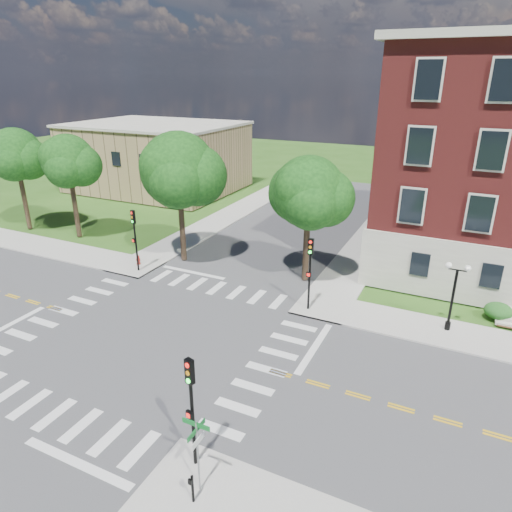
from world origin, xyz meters
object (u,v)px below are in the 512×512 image
at_px(street_sign_pole, 197,443).
at_px(traffic_signal_nw, 135,233).
at_px(twin_lamp_west, 453,293).
at_px(traffic_signal_se, 191,400).
at_px(traffic_signal_ne, 310,265).
at_px(push_button_post, 192,488).
at_px(fire_hydrant, 138,260).

bearing_deg(street_sign_pole, traffic_signal_nw, 135.12).
relative_size(traffic_signal_nw, street_sign_pole, 1.55).
bearing_deg(twin_lamp_west, traffic_signal_nw, -177.42).
xyz_separation_m(traffic_signal_se, traffic_signal_ne, (-0.27, 13.81, 0.00)).
bearing_deg(traffic_signal_nw, twin_lamp_west, 2.58).
height_order(push_button_post, fire_hydrant, push_button_post).
relative_size(street_sign_pole, push_button_post, 2.58).
relative_size(traffic_signal_ne, twin_lamp_west, 1.13).
bearing_deg(fire_hydrant, traffic_signal_nw, -51.24).
xyz_separation_m(street_sign_pole, push_button_post, (0.06, -0.56, -1.51)).
bearing_deg(fire_hydrant, twin_lamp_west, 0.08).
bearing_deg(traffic_signal_ne, push_button_post, -85.71).
bearing_deg(push_button_post, traffic_signal_ne, 94.29).
bearing_deg(twin_lamp_west, street_sign_pole, -114.44).
bearing_deg(traffic_signal_nw, push_button_post, -45.83).
bearing_deg(push_button_post, traffic_signal_nw, 134.17).
xyz_separation_m(twin_lamp_west, push_button_post, (-7.18, -16.49, -1.73)).
relative_size(traffic_signal_ne, fire_hydrant, 6.40).
height_order(traffic_signal_se, traffic_signal_nw, same).
distance_m(traffic_signal_nw, push_button_post, 21.73).
relative_size(traffic_signal_nw, twin_lamp_west, 1.13).
relative_size(traffic_signal_nw, fire_hydrant, 6.40).
bearing_deg(traffic_signal_nw, traffic_signal_ne, -0.74).
relative_size(traffic_signal_ne, street_sign_pole, 1.55).
relative_size(twin_lamp_west, fire_hydrant, 5.64).
bearing_deg(fire_hydrant, traffic_signal_se, -45.01).
relative_size(traffic_signal_nw, push_button_post, 4.00).
xyz_separation_m(traffic_signal_se, fire_hydrant, (-14.95, 14.95, -2.72)).
height_order(street_sign_pole, fire_hydrant, street_sign_pole).
distance_m(traffic_signal_ne, traffic_signal_nw, 13.90).
bearing_deg(push_button_post, traffic_signal_se, 120.16).
distance_m(traffic_signal_nw, twin_lamp_west, 22.26).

